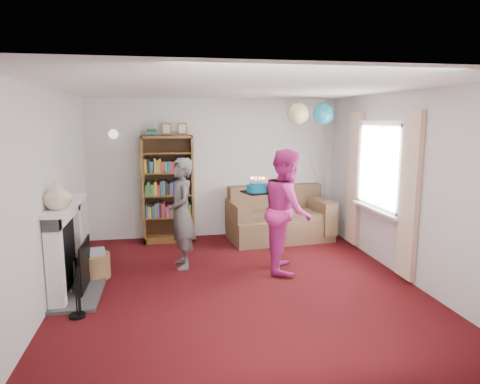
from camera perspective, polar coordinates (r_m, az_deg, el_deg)
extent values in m
plane|color=#32070A|center=(5.69, -0.09, -12.32)|extent=(5.00, 5.00, 0.00)
cube|color=silver|center=(7.81, -3.31, 3.20)|extent=(4.50, 0.02, 2.50)
cube|color=silver|center=(5.43, -24.27, -0.51)|extent=(0.02, 5.00, 2.50)
cube|color=silver|center=(6.15, 21.11, 0.80)|extent=(0.02, 5.00, 2.50)
cube|color=white|center=(5.29, -0.10, 13.74)|extent=(4.50, 5.00, 0.01)
cube|color=#3F3F42|center=(5.89, -20.44, -11.95)|extent=(0.55, 1.40, 0.04)
cube|color=white|center=(5.25, -23.46, -8.91)|extent=(0.18, 0.14, 1.06)
cube|color=white|center=(6.28, -21.19, -5.76)|extent=(0.18, 0.14, 1.06)
cube|color=white|center=(5.65, -22.53, -2.62)|extent=(0.18, 1.24, 0.16)
cube|color=white|center=(5.62, -22.29, -1.62)|extent=(0.28, 1.35, 0.05)
cube|color=black|center=(5.78, -22.38, -7.67)|extent=(0.10, 0.80, 0.86)
cube|color=black|center=(5.78, -19.93, -9.09)|extent=(0.02, 0.70, 0.60)
cylinder|color=black|center=(5.05, -21.08, -12.00)|extent=(0.18, 0.18, 0.64)
cylinder|color=black|center=(6.58, -18.14, -8.52)|extent=(0.26, 0.26, 0.26)
cube|color=white|center=(6.58, 18.47, 8.71)|extent=(0.08, 1.30, 0.08)
cube|color=white|center=(6.71, 17.89, -2.00)|extent=(0.08, 1.30, 0.08)
cube|color=white|center=(6.63, 18.40, 3.30)|extent=(0.01, 1.15, 1.20)
cube|color=white|center=(6.70, 17.65, -2.27)|extent=(0.14, 1.32, 0.04)
cube|color=beige|center=(5.95, 21.65, -0.49)|extent=(0.07, 0.38, 2.20)
cube|color=beige|center=(7.38, 14.99, 1.72)|extent=(0.07, 0.38, 2.20)
cylinder|color=gold|center=(7.69, -16.48, 7.58)|extent=(0.04, 0.12, 0.04)
sphere|color=white|center=(7.60, -16.55, 7.41)|extent=(0.16, 0.16, 0.16)
cube|color=#472B14|center=(7.75, -9.58, 0.62)|extent=(0.88, 0.04, 1.85)
cube|color=brown|center=(7.57, -12.74, 0.30)|extent=(0.04, 0.42, 1.85)
cube|color=brown|center=(7.57, -6.40, 0.49)|extent=(0.04, 0.42, 1.85)
cube|color=brown|center=(7.47, -9.76, 7.28)|extent=(0.88, 0.42, 0.04)
cube|color=brown|center=(7.75, -9.38, -6.02)|extent=(0.88, 0.42, 0.10)
cube|color=brown|center=(7.65, -9.46, -3.21)|extent=(0.80, 0.38, 0.03)
cube|color=brown|center=(7.58, -9.55, -0.33)|extent=(0.80, 0.38, 0.02)
cube|color=brown|center=(7.52, -9.63, 2.60)|extent=(0.80, 0.38, 0.02)
cube|color=brown|center=(7.48, -9.70, 5.19)|extent=(0.80, 0.38, 0.02)
cube|color=maroon|center=(7.45, -11.67, 7.83)|extent=(0.16, 0.22, 0.12)
cube|color=brown|center=(7.51, -9.80, 8.29)|extent=(0.16, 0.02, 0.20)
cube|color=brown|center=(7.52, -7.69, 8.34)|extent=(0.16, 0.02, 0.20)
cube|color=brown|center=(7.71, 5.29, -4.79)|extent=(1.76, 0.93, 0.41)
cube|color=brown|center=(7.96, 4.67, -1.65)|extent=(1.76, 0.24, 0.72)
cube|color=brown|center=(7.50, -0.31, -3.54)|extent=(0.24, 0.88, 0.57)
cube|color=brown|center=(7.89, 10.65, -3.03)|extent=(0.24, 0.88, 0.57)
cube|color=brown|center=(7.49, 2.57, -3.33)|extent=(0.75, 0.63, 0.12)
cube|color=brown|center=(7.69, 8.31, -3.06)|extent=(0.75, 0.63, 0.12)
cylinder|color=#A1724B|center=(6.22, -18.92, -9.30)|extent=(0.44, 0.44, 0.33)
cube|color=beige|center=(6.16, -19.02, -7.59)|extent=(0.31, 0.24, 0.06)
imported|color=black|center=(6.19, -7.78, -2.86)|extent=(0.46, 0.63, 1.59)
imported|color=#C3277F|center=(6.06, 6.29, -2.41)|extent=(0.82, 0.96, 1.73)
cube|color=black|center=(6.09, 2.35, -0.04)|extent=(0.38, 0.38, 0.02)
cylinder|color=#0C688C|center=(6.08, 2.36, 0.52)|extent=(0.31, 0.31, 0.10)
cylinder|color=#0C688C|center=(6.07, 2.36, 1.08)|extent=(0.23, 0.23, 0.04)
cylinder|color=pink|center=(6.08, 3.23, 1.43)|extent=(0.01, 0.01, 0.09)
sphere|color=orange|center=(6.07, 3.23, 1.89)|extent=(0.02, 0.02, 0.02)
cylinder|color=pink|center=(6.12, 3.01, 1.49)|extent=(0.01, 0.01, 0.09)
sphere|color=orange|center=(6.12, 3.02, 1.95)|extent=(0.02, 0.02, 0.02)
cylinder|color=pink|center=(6.15, 2.63, 1.52)|extent=(0.01, 0.01, 0.09)
sphere|color=orange|center=(6.14, 2.63, 1.99)|extent=(0.02, 0.02, 0.02)
cylinder|color=pink|center=(6.15, 2.17, 1.53)|extent=(0.01, 0.01, 0.09)
sphere|color=orange|center=(6.14, 2.18, 1.99)|extent=(0.02, 0.02, 0.02)
cylinder|color=pink|center=(6.13, 1.77, 1.50)|extent=(0.01, 0.01, 0.09)
sphere|color=orange|center=(6.12, 1.77, 1.97)|extent=(0.02, 0.02, 0.02)
cylinder|color=pink|center=(6.09, 1.52, 1.45)|extent=(0.01, 0.01, 0.09)
sphere|color=orange|center=(6.08, 1.52, 1.92)|extent=(0.02, 0.02, 0.02)
cylinder|color=pink|center=(6.04, 1.49, 1.38)|extent=(0.01, 0.01, 0.09)
sphere|color=orange|center=(6.03, 1.49, 1.85)|extent=(0.02, 0.02, 0.02)
cylinder|color=pink|center=(6.00, 1.70, 1.32)|extent=(0.01, 0.01, 0.09)
sphere|color=orange|center=(5.99, 1.70, 1.79)|extent=(0.02, 0.02, 0.02)
cylinder|color=pink|center=(5.97, 2.09, 1.28)|extent=(0.01, 0.01, 0.09)
sphere|color=orange|center=(5.96, 2.09, 1.76)|extent=(0.02, 0.02, 0.02)
cylinder|color=pink|center=(5.97, 2.56, 1.28)|extent=(0.01, 0.01, 0.09)
sphere|color=orange|center=(5.96, 2.56, 1.75)|extent=(0.02, 0.02, 0.02)
cylinder|color=pink|center=(5.99, 2.97, 1.30)|extent=(0.01, 0.01, 0.09)
sphere|color=orange|center=(5.99, 2.97, 1.78)|extent=(0.02, 0.02, 0.02)
cylinder|color=pink|center=(6.03, 3.21, 1.36)|extent=(0.01, 0.01, 0.09)
sphere|color=orange|center=(6.03, 3.22, 1.83)|extent=(0.02, 0.02, 0.02)
sphere|color=#3F3F3F|center=(7.66, 11.24, -1.38)|extent=(0.02, 0.02, 0.02)
sphere|color=teal|center=(7.38, 11.07, 10.21)|extent=(0.36, 0.36, 0.36)
sphere|color=#D7C983|center=(7.23, 7.76, 10.31)|extent=(0.36, 0.36, 0.36)
imported|color=beige|center=(5.25, -23.21, -0.31)|extent=(0.42, 0.42, 0.33)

